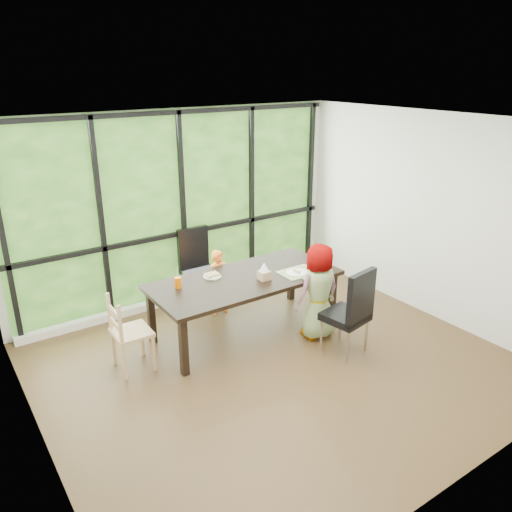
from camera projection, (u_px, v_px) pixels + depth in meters
name	position (u px, v px, depth m)	size (l,w,h in m)	color
ground	(275.00, 364.00, 5.81)	(5.00, 5.00, 0.00)	black
back_wall	(181.00, 208.00, 7.07)	(5.00, 5.00, 0.00)	silver
foliage_backdrop	(182.00, 208.00, 7.05)	(4.80, 0.02, 2.65)	#204516
window_mullions	(183.00, 209.00, 7.02)	(4.80, 0.06, 2.65)	black
window_sill	(189.00, 295.00, 7.45)	(4.80, 0.12, 0.10)	silver
dining_table	(245.00, 305.00, 6.40)	(2.37, 1.07, 0.75)	black
chair_window_leather	(200.00, 268.00, 7.14)	(0.46, 0.46, 1.08)	black
chair_interior_leather	(346.00, 310.00, 5.90)	(0.46, 0.46, 1.08)	black
chair_end_beech	(132.00, 332.00, 5.60)	(0.42, 0.40, 0.90)	tan
child_toddler	(219.00, 282.00, 6.86)	(0.33, 0.22, 0.91)	orange
child_older	(319.00, 291.00, 6.23)	(0.60, 0.39, 1.22)	slate
placemat	(298.00, 272.00, 6.43)	(0.48, 0.35, 0.01)	tan
plate_far	(212.00, 276.00, 6.29)	(0.22, 0.22, 0.01)	white
plate_near	(297.00, 273.00, 6.40)	(0.27, 0.27, 0.02)	white
orange_cup	(178.00, 283.00, 5.97)	(0.08, 0.08, 0.13)	#E36100
green_cup	(322.00, 263.00, 6.55)	(0.08, 0.08, 0.13)	#4EC237
white_mug	(310.00, 255.00, 6.91)	(0.07, 0.07, 0.07)	white
tissue_box	(264.00, 275.00, 6.20)	(0.13, 0.13, 0.11)	tan
crepe_rolls_far	(212.00, 275.00, 6.28)	(0.20, 0.12, 0.04)	tan
crepe_rolls_near	(297.00, 271.00, 6.40)	(0.05, 0.12, 0.04)	tan
straw_white	(177.00, 274.00, 5.94)	(0.01, 0.01, 0.20)	white
straw_pink	(323.00, 256.00, 6.51)	(0.01, 0.01, 0.20)	pink
tissue	(264.00, 267.00, 6.16)	(0.12, 0.12, 0.11)	white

